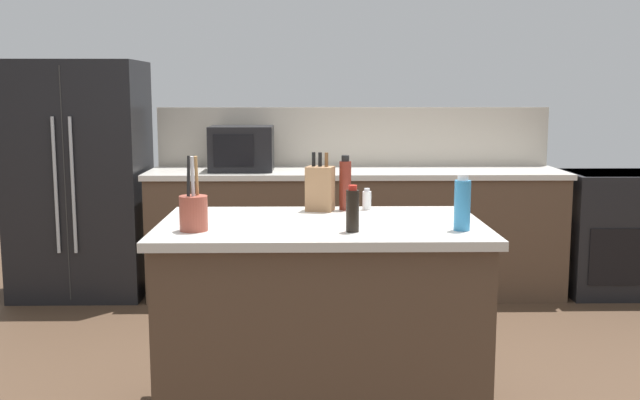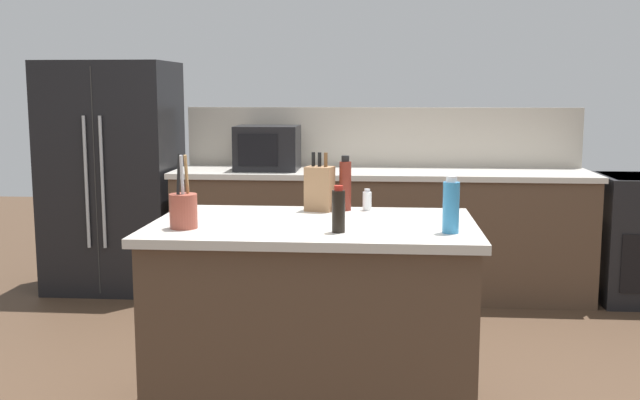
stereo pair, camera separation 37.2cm
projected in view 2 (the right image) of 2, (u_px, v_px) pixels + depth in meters
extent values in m
cube|color=#4C3828|center=(380.00, 236.00, 5.61)|extent=(3.05, 0.62, 0.90)
cube|color=beige|center=(381.00, 174.00, 5.54)|extent=(3.09, 0.66, 0.04)
cube|color=#B2A899|center=(382.00, 137.00, 5.81)|extent=(3.05, 0.03, 0.46)
cube|color=#4C3828|center=(314.00, 326.00, 3.46)|extent=(1.40, 0.86, 0.90)
cube|color=beige|center=(314.00, 226.00, 3.39)|extent=(1.46, 0.92, 0.04)
cube|color=black|center=(113.00, 176.00, 5.76)|extent=(0.95, 0.72, 1.75)
cube|color=#2D2D2D|center=(95.00, 182.00, 5.41)|extent=(0.01, 0.00, 1.66)
cylinder|color=#ADB2B7|center=(86.00, 182.00, 5.39)|extent=(0.02, 0.02, 0.96)
cylinder|color=#ADB2B7|center=(102.00, 183.00, 5.38)|extent=(0.02, 0.02, 0.96)
cube|color=black|center=(268.00, 148.00, 5.58)|extent=(0.46, 0.38, 0.33)
cube|color=black|center=(258.00, 150.00, 5.39)|extent=(0.29, 0.01, 0.23)
cube|color=#936B47|center=(320.00, 189.00, 3.70)|extent=(0.15, 0.13, 0.22)
cylinder|color=black|center=(313.00, 159.00, 3.69)|extent=(0.02, 0.02, 0.07)
cylinder|color=black|center=(320.00, 160.00, 3.67)|extent=(0.02, 0.02, 0.07)
cylinder|color=brown|center=(326.00, 160.00, 3.66)|extent=(0.02, 0.02, 0.07)
cylinder|color=brown|center=(183.00, 211.00, 3.23)|extent=(0.12, 0.12, 0.15)
cylinder|color=olive|center=(187.00, 175.00, 3.22)|extent=(0.01, 0.05, 0.18)
cylinder|color=black|center=(179.00, 175.00, 3.21)|extent=(0.01, 0.05, 0.18)
cylinder|color=#B2B2B7|center=(182.00, 176.00, 3.19)|extent=(0.01, 0.03, 0.18)
cylinder|color=#3384BC|center=(451.00, 208.00, 3.12)|extent=(0.07, 0.07, 0.21)
cylinder|color=white|center=(452.00, 179.00, 3.10)|extent=(0.05, 0.05, 0.03)
cylinder|color=black|center=(339.00, 211.00, 3.14)|extent=(0.06, 0.06, 0.18)
cylinder|color=#B22319|center=(339.00, 188.00, 3.12)|extent=(0.04, 0.04, 0.02)
cylinder|color=maroon|center=(345.00, 186.00, 3.71)|extent=(0.06, 0.06, 0.24)
cylinder|color=black|center=(345.00, 159.00, 3.69)|extent=(0.04, 0.04, 0.03)
cylinder|color=silver|center=(367.00, 201.00, 3.72)|extent=(0.04, 0.04, 0.09)
cylinder|color=#B2B2B7|center=(367.00, 190.00, 3.71)|extent=(0.03, 0.03, 0.02)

